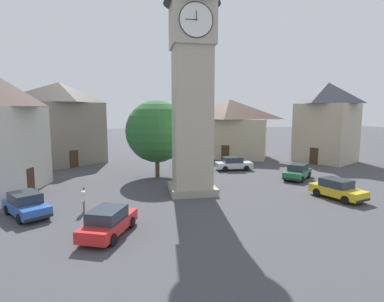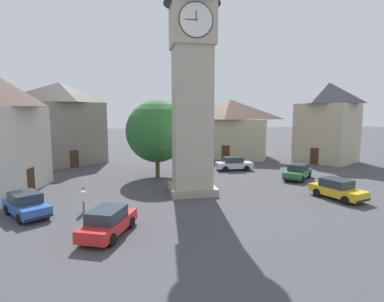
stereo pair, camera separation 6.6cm
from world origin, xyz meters
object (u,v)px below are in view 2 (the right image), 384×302
object	(u,v)px
car_black_far	(26,204)
pedestrian	(83,197)
car_green_alley	(108,222)
clock_tower	(192,38)
car_white_side	(298,172)
car_blue_kerb	(234,164)
building_corner_back	(61,124)
car_silver_kerb	(337,189)
building_shop_left	(229,128)
building_terrace_right	(327,122)
tree	(157,131)
car_red_corner	(186,161)

from	to	relation	value
car_black_far	pedestrian	size ratio (longest dim) A/B	2.56
car_black_far	car_green_alley	bearing A→B (deg)	142.87
clock_tower	car_white_side	xyz separation A→B (m)	(-11.27, -3.03, -11.69)
car_blue_kerb	building_corner_back	bearing A→B (deg)	-19.24
car_green_alley	building_corner_back	xyz separation A→B (m)	(7.63, -23.75, 4.45)
car_white_side	clock_tower	bearing A→B (deg)	15.08
clock_tower	car_silver_kerb	bearing A→B (deg)	160.27
car_blue_kerb	car_black_far	bearing A→B (deg)	34.82
car_blue_kerb	car_silver_kerb	distance (m)	13.29
clock_tower	building_shop_left	size ratio (longest dim) A/B	1.67
clock_tower	car_silver_kerb	world-z (taller)	clock_tower
car_blue_kerb	building_terrace_right	size ratio (longest dim) A/B	0.40
building_shop_left	building_terrace_right	xyz separation A→B (m)	(-11.62, 6.09, 1.02)
car_silver_kerb	tree	size ratio (longest dim) A/B	0.57
car_white_side	tree	xyz separation A→B (m)	(13.69, -3.58, 3.94)
car_blue_kerb	car_green_alley	size ratio (longest dim) A/B	0.94
tree	building_terrace_right	xyz separation A→B (m)	(-22.93, -5.79, 0.64)
car_white_side	building_terrace_right	world-z (taller)	building_terrace_right
pedestrian	building_corner_back	world-z (taller)	building_corner_back
tree	building_terrace_right	size ratio (longest dim) A/B	0.75
building_shop_left	building_corner_back	size ratio (longest dim) A/B	1.12
building_corner_back	car_white_side	bearing A→B (deg)	152.95
tree	car_white_side	bearing A→B (deg)	165.35
car_silver_kerb	car_green_alley	world-z (taller)	same
clock_tower	car_red_corner	xyz separation A→B (m)	(-1.37, -11.46, -11.69)
clock_tower	building_corner_back	size ratio (longest dim) A/B	1.86
car_green_alley	car_red_corner	bearing A→B (deg)	-110.98
car_red_corner	car_black_far	size ratio (longest dim) A/B	1.03
building_corner_back	clock_tower	bearing A→B (deg)	130.95
building_terrace_right	car_red_corner	bearing A→B (deg)	2.84
car_silver_kerb	building_shop_left	world-z (taller)	building_shop_left
car_white_side	car_black_far	size ratio (longest dim) A/B	0.96
car_black_far	car_silver_kerb	bearing A→B (deg)	179.88
clock_tower	car_white_side	size ratio (longest dim) A/B	5.16
car_green_alley	building_corner_back	world-z (taller)	building_corner_back
car_blue_kerb	car_red_corner	world-z (taller)	same
clock_tower	building_corner_back	world-z (taller)	clock_tower
car_red_corner	tree	world-z (taller)	tree
building_terrace_right	pedestrian	bearing A→B (deg)	29.39
car_silver_kerb	building_shop_left	distance (m)	22.70
car_white_side	car_silver_kerb	bearing A→B (deg)	85.53
car_black_far	building_shop_left	distance (m)	30.47
clock_tower	pedestrian	size ratio (longest dim) A/B	12.60
car_black_far	tree	xyz separation A→B (m)	(-9.15, -10.41, 3.94)
car_silver_kerb	car_white_side	bearing A→B (deg)	-94.47
building_terrace_right	car_blue_kerb	bearing A→B (deg)	14.62
car_silver_kerb	building_terrace_right	world-z (taller)	building_terrace_right
car_red_corner	car_black_far	world-z (taller)	same
building_terrace_right	car_green_alley	bearing A→B (deg)	37.46
building_shop_left	building_terrace_right	distance (m)	13.16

